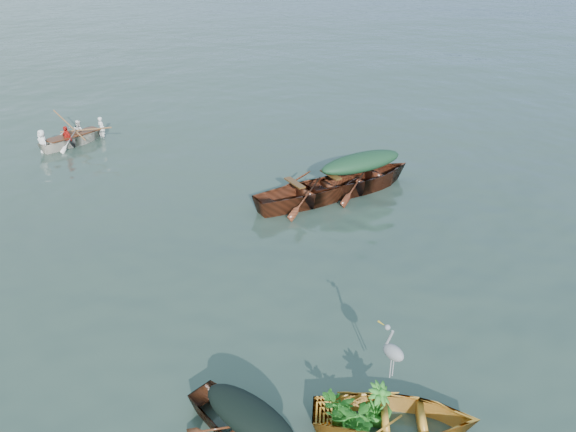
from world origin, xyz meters
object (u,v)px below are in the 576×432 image
(green_tarp_boat, at_px, (360,190))
(rowed_boat, at_px, (75,145))
(open_wooden_boat, at_px, (312,203))
(heron, at_px, (393,360))
(yellow_dinghy, at_px, (394,429))

(green_tarp_boat, relative_size, rowed_boat, 1.40)
(open_wooden_boat, bearing_deg, heron, 156.93)
(green_tarp_boat, xyz_separation_m, heron, (-5.68, -6.36, 0.88))
(yellow_dinghy, bearing_deg, green_tarp_boat, 1.51)
(green_tarp_boat, xyz_separation_m, open_wooden_boat, (-1.68, 0.19, 0.00))
(yellow_dinghy, distance_m, open_wooden_boat, 8.22)
(heron, bearing_deg, green_tarp_boat, 1.27)
(yellow_dinghy, distance_m, green_tarp_boat, 9.07)
(open_wooden_boat, height_order, heron, heron)
(yellow_dinghy, distance_m, heron, 1.04)
(yellow_dinghy, relative_size, rowed_boat, 0.87)
(rowed_boat, relative_size, heron, 3.90)
(open_wooden_boat, bearing_deg, green_tarp_boat, -88.16)
(yellow_dinghy, xyz_separation_m, rowed_boat, (0.81, 16.09, 0.00))
(yellow_dinghy, xyz_separation_m, open_wooden_boat, (4.34, 6.98, 0.00))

